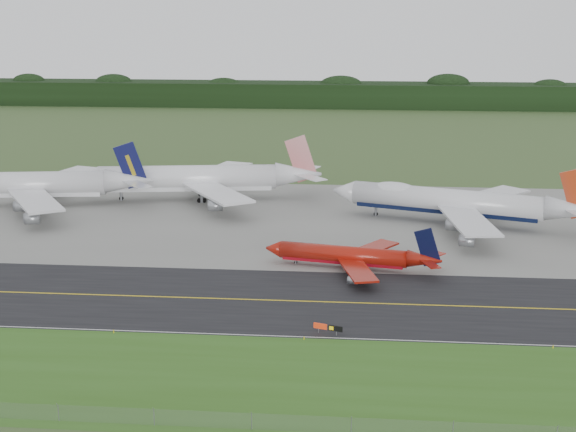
% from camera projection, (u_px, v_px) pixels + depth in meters
% --- Properties ---
extents(ground, '(600.00, 600.00, 0.00)m').
position_uv_depth(ground, '(320.00, 294.00, 142.68)').
color(ground, '#334E24').
rests_on(ground, ground).
extents(grass_verge, '(400.00, 30.00, 0.01)m').
position_uv_depth(grass_verge, '(308.00, 383.00, 108.95)').
color(grass_verge, '#31591A').
rests_on(grass_verge, ground).
extents(taxiway, '(400.00, 32.00, 0.02)m').
position_uv_depth(taxiway, '(319.00, 302.00, 138.82)').
color(taxiway, black).
rests_on(taxiway, ground).
extents(apron, '(400.00, 78.00, 0.01)m').
position_uv_depth(apron, '(330.00, 220.00, 191.82)').
color(apron, slate).
rests_on(apron, ground).
extents(taxiway_centreline, '(400.00, 0.40, 0.00)m').
position_uv_depth(taxiway_centreline, '(319.00, 302.00, 138.81)').
color(taxiway_centreline, gold).
rests_on(taxiway_centreline, taxiway).
extents(taxiway_edge_line, '(400.00, 0.25, 0.00)m').
position_uv_depth(taxiway_edge_line, '(314.00, 337.00, 123.88)').
color(taxiway_edge_line, silver).
rests_on(taxiway_edge_line, taxiway).
extents(perimeter_fence, '(320.00, 0.10, 320.00)m').
position_uv_depth(perimeter_fence, '(301.00, 424.00, 96.14)').
color(perimeter_fence, slate).
rests_on(perimeter_fence, ground).
extents(horizon_treeline, '(700.00, 25.00, 12.00)m').
position_uv_depth(horizon_treeline, '(346.00, 96.00, 405.08)').
color(horizon_treeline, black).
rests_on(horizon_treeline, ground).
extents(jet_ba_747, '(60.64, 48.99, 15.61)m').
position_uv_depth(jet_ba_747, '(455.00, 202.00, 187.01)').
color(jet_ba_747, silver).
rests_on(jet_ba_747, ground).
extents(jet_red_737, '(34.77, 27.97, 9.42)m').
position_uv_depth(jet_red_737, '(353.00, 256.00, 155.66)').
color(jet_red_737, maroon).
rests_on(jet_red_737, ground).
extents(jet_navy_gold, '(63.48, 54.80, 16.39)m').
position_uv_depth(jet_navy_gold, '(29.00, 185.00, 204.58)').
color(jet_navy_gold, silver).
rests_on(jet_navy_gold, ground).
extents(jet_star_tail, '(64.49, 53.46, 17.02)m').
position_uv_depth(jet_star_tail, '(201.00, 178.00, 210.80)').
color(jet_star_tail, silver).
rests_on(jet_star_tail, ground).
extents(taxiway_sign, '(4.58, 1.62, 1.59)m').
position_uv_depth(taxiway_sign, '(328.00, 327.00, 124.85)').
color(taxiway_sign, slate).
rests_on(taxiway_sign, ground).
extents(edge_marker_left, '(0.16, 0.16, 0.50)m').
position_uv_depth(edge_marker_left, '(114.00, 331.00, 125.49)').
color(edge_marker_left, yellow).
rests_on(edge_marker_left, ground).
extents(edge_marker_center, '(0.16, 0.16, 0.50)m').
position_uv_depth(edge_marker_center, '(304.00, 338.00, 122.98)').
color(edge_marker_center, yellow).
rests_on(edge_marker_center, ground).
extents(edge_marker_right, '(0.16, 0.16, 0.50)m').
position_uv_depth(edge_marker_right, '(553.00, 347.00, 119.85)').
color(edge_marker_right, yellow).
rests_on(edge_marker_right, ground).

